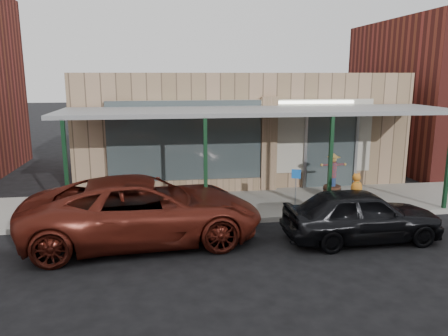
{
  "coord_description": "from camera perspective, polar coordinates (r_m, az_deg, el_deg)",
  "views": [
    {
      "loc": [
        -2.93,
        -9.57,
        4.14
      ],
      "look_at": [
        -1.22,
        2.6,
        1.5
      ],
      "focal_mm": 35.0,
      "sensor_mm": 36.0,
      "label": 1
    }
  ],
  "objects": [
    {
      "name": "block_buildings_near",
      "position": [
        19.41,
        6.87,
        10.92
      ],
      "size": [
        61.0,
        8.0,
        8.0
      ],
      "color": "maroon",
      "rests_on": "ground"
    },
    {
      "name": "handicap_sign",
      "position": [
        12.95,
        9.36,
        -2.18
      ],
      "size": [
        0.26,
        0.11,
        1.29
      ],
      "rotation": [
        0.0,
        0.0,
        -0.36
      ],
      "color": "gray",
      "rests_on": "sidewalk"
    },
    {
      "name": "ground",
      "position": [
        10.83,
        8.48,
        -10.49
      ],
      "size": [
        120.0,
        120.0,
        0.0
      ],
      "primitive_type": "plane",
      "color": "black",
      "rests_on": "ground"
    },
    {
      "name": "barrel_scarecrow",
      "position": [
        14.87,
        13.97,
        -1.83
      ],
      "size": [
        0.9,
        0.64,
        1.48
      ],
      "rotation": [
        0.0,
        0.0,
        -0.14
      ],
      "color": "#4C2D1E",
      "rests_on": "sidewalk"
    },
    {
      "name": "parked_sedan",
      "position": [
        11.61,
        17.51,
        -5.82
      ],
      "size": [
        4.0,
        1.88,
        1.56
      ],
      "rotation": [
        0.0,
        0.0,
        1.59
      ],
      "color": "black",
      "rests_on": "ground"
    },
    {
      "name": "awning",
      "position": [
        13.5,
        4.61,
        7.27
      ],
      "size": [
        12.0,
        3.0,
        3.04
      ],
      "color": "slate",
      "rests_on": "ground"
    },
    {
      "name": "sidewalk",
      "position": [
        14.09,
        4.37,
        -4.69
      ],
      "size": [
        40.0,
        3.2,
        0.15
      ],
      "primitive_type": "cube",
      "color": "gray",
      "rests_on": "ground"
    },
    {
      "name": "barrel_pumpkin",
      "position": [
        13.6,
        -10.01,
        -4.09
      ],
      "size": [
        0.65,
        0.65,
        0.68
      ],
      "rotation": [
        0.0,
        0.0,
        -0.14
      ],
      "color": "#4C2D1E",
      "rests_on": "sidewalk"
    },
    {
      "name": "storefront",
      "position": [
        18.09,
        1.39,
        5.61
      ],
      "size": [
        12.0,
        6.25,
        4.2
      ],
      "color": "#9D7B60",
      "rests_on": "ground"
    },
    {
      "name": "car_maroon",
      "position": [
        11.18,
        -10.37,
        -5.37
      ],
      "size": [
        6.11,
        3.22,
        1.64
      ],
      "primitive_type": "imported",
      "rotation": [
        0.0,
        0.0,
        1.66
      ],
      "color": "#4F180F",
      "rests_on": "ground"
    }
  ]
}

